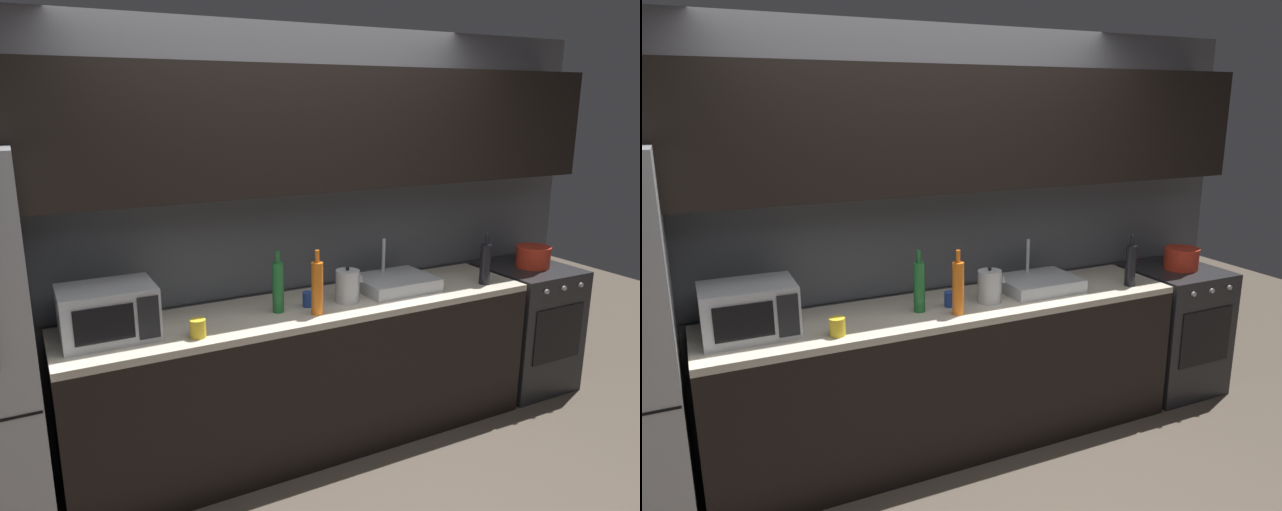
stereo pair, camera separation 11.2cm
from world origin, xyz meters
TOP-DOWN VIEW (x-y plane):
  - back_wall at (0.00, 1.20)m, footprint 4.59×0.44m
  - counter_run at (0.00, 0.90)m, footprint 2.85×0.60m
  - oven_range at (1.76, 0.90)m, footprint 0.60×0.62m
  - microwave at (-1.12, 0.92)m, footprint 0.46×0.35m
  - sink_basin at (0.61, 0.93)m, footprint 0.48×0.38m
  - kettle at (0.22, 0.85)m, footprint 0.18×0.14m
  - wine_bottle_green at (-0.22, 0.87)m, footprint 0.06×0.06m
  - wine_bottle_orange at (-0.04, 0.74)m, footprint 0.07×0.07m
  - wine_bottle_dark at (1.19, 0.75)m, footprint 0.07×0.07m
  - mug_yellow at (-0.73, 0.72)m, footprint 0.08×0.08m
  - mug_blue at (-0.03, 0.88)m, footprint 0.07×0.07m
  - cooking_pot at (1.79, 0.90)m, footprint 0.24×0.24m

SIDE VIEW (x-z plane):
  - counter_run at x=0.00m, z-range 0.00..0.90m
  - oven_range at x=1.76m, z-range 0.00..0.90m
  - sink_basin at x=0.61m, z-range 0.79..1.09m
  - mug_blue at x=-0.03m, z-range 0.90..0.99m
  - mug_yellow at x=-0.73m, z-range 0.90..0.99m
  - cooking_pot at x=1.79m, z-range 0.90..1.05m
  - kettle at x=0.22m, z-range 0.89..1.11m
  - microwave at x=-1.12m, z-range 0.90..1.17m
  - wine_bottle_dark at x=1.19m, z-range 0.87..1.21m
  - wine_bottle_green at x=-0.22m, z-range 0.87..1.23m
  - wine_bottle_orange at x=-0.04m, z-range 0.87..1.24m
  - back_wall at x=0.00m, z-range 0.30..2.80m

